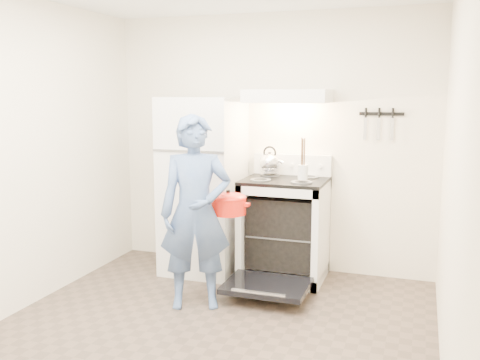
{
  "coord_description": "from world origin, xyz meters",
  "views": [
    {
      "loc": [
        1.41,
        -3.28,
        1.74
      ],
      "look_at": [
        -0.05,
        1.0,
        1.0
      ],
      "focal_mm": 40.0,
      "sensor_mm": 36.0,
      "label": 1
    }
  ],
  "objects_px": {
    "stove_body": "(284,230)",
    "tea_kettle": "(270,161)",
    "dutch_oven": "(228,206)",
    "refrigerator": "(203,185)",
    "person": "(196,212)"
  },
  "relations": [
    {
      "from": "stove_body",
      "to": "dutch_oven",
      "type": "height_order",
      "value": "dutch_oven"
    },
    {
      "from": "refrigerator",
      "to": "stove_body",
      "type": "xyz_separation_m",
      "value": [
        0.81,
        0.02,
        -0.39
      ]
    },
    {
      "from": "refrigerator",
      "to": "person",
      "type": "distance_m",
      "value": 0.92
    },
    {
      "from": "tea_kettle",
      "to": "person",
      "type": "xyz_separation_m",
      "value": [
        -0.33,
        -1.03,
        -0.31
      ]
    },
    {
      "from": "stove_body",
      "to": "tea_kettle",
      "type": "relative_size",
      "value": 3.22
    },
    {
      "from": "refrigerator",
      "to": "tea_kettle",
      "type": "height_order",
      "value": "refrigerator"
    },
    {
      "from": "stove_body",
      "to": "dutch_oven",
      "type": "relative_size",
      "value": 2.49
    },
    {
      "from": "tea_kettle",
      "to": "dutch_oven",
      "type": "height_order",
      "value": "tea_kettle"
    },
    {
      "from": "refrigerator",
      "to": "dutch_oven",
      "type": "distance_m",
      "value": 0.81
    },
    {
      "from": "stove_body",
      "to": "dutch_oven",
      "type": "bearing_deg",
      "value": -115.32
    },
    {
      "from": "tea_kettle",
      "to": "dutch_oven",
      "type": "xyz_separation_m",
      "value": [
        -0.13,
        -0.8,
        -0.28
      ]
    },
    {
      "from": "refrigerator",
      "to": "dutch_oven",
      "type": "relative_size",
      "value": 4.61
    },
    {
      "from": "stove_body",
      "to": "dutch_oven",
      "type": "xyz_separation_m",
      "value": [
        -0.32,
        -0.67,
        0.35
      ]
    },
    {
      "from": "tea_kettle",
      "to": "person",
      "type": "bearing_deg",
      "value": -107.71
    },
    {
      "from": "person",
      "to": "tea_kettle",
      "type": "bearing_deg",
      "value": 49.25
    }
  ]
}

